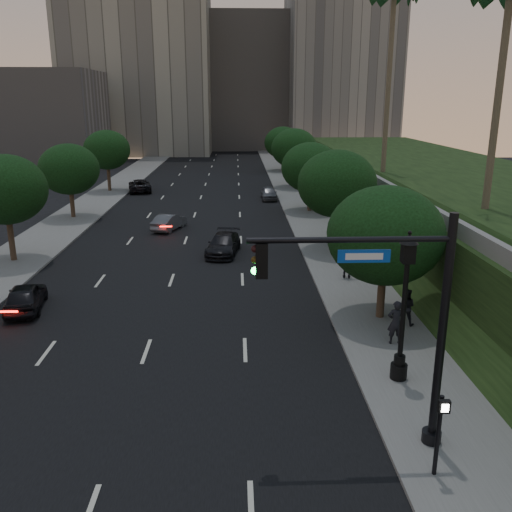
{
  "coord_description": "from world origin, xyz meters",
  "views": [
    {
      "loc": [
        3.72,
        -15.1,
        9.81
      ],
      "look_at": [
        4.5,
        6.36,
        3.6
      ],
      "focal_mm": 38.0,
      "sensor_mm": 36.0,
      "label": 1
    }
  ],
  "objects_px": {
    "sedan_mid_left": "(169,222)",
    "pedestrian_a": "(396,322)",
    "pedestrian_c": "(348,262)",
    "sedan_far_left": "(140,185)",
    "traffic_signal_mast": "(403,332)",
    "street_lamp": "(403,314)",
    "sedan_near_right": "(223,244)",
    "sedan_near_left": "(25,297)",
    "pedestrian_b": "(406,307)",
    "sedan_far_right": "(269,193)"
  },
  "relations": [
    {
      "from": "traffic_signal_mast",
      "to": "sedan_near_right",
      "type": "relative_size",
      "value": 1.54
    },
    {
      "from": "traffic_signal_mast",
      "to": "pedestrian_c",
      "type": "relative_size",
      "value": 3.73
    },
    {
      "from": "sedan_near_left",
      "to": "pedestrian_c",
      "type": "bearing_deg",
      "value": -177.05
    },
    {
      "from": "sedan_mid_left",
      "to": "street_lamp",
      "type": "bearing_deg",
      "value": 134.28
    },
    {
      "from": "sedan_far_right",
      "to": "pedestrian_b",
      "type": "distance_m",
      "value": 32.72
    },
    {
      "from": "street_lamp",
      "to": "sedan_near_right",
      "type": "bearing_deg",
      "value": 111.25
    },
    {
      "from": "pedestrian_c",
      "to": "sedan_near_left",
      "type": "bearing_deg",
      "value": 24.32
    },
    {
      "from": "pedestrian_a",
      "to": "pedestrian_b",
      "type": "height_order",
      "value": "pedestrian_a"
    },
    {
      "from": "sedan_mid_left",
      "to": "pedestrian_a",
      "type": "bearing_deg",
      "value": 138.55
    },
    {
      "from": "sedan_far_left",
      "to": "pedestrian_c",
      "type": "xyz_separation_m",
      "value": [
        16.87,
        -31.25,
        0.4
      ]
    },
    {
      "from": "sedan_mid_left",
      "to": "pedestrian_b",
      "type": "height_order",
      "value": "pedestrian_b"
    },
    {
      "from": "sedan_near_right",
      "to": "pedestrian_a",
      "type": "distance_m",
      "value": 16.03
    },
    {
      "from": "pedestrian_c",
      "to": "traffic_signal_mast",
      "type": "bearing_deg",
      "value": 94.97
    },
    {
      "from": "sedan_near_left",
      "to": "sedan_mid_left",
      "type": "height_order",
      "value": "sedan_near_left"
    },
    {
      "from": "sedan_near_left",
      "to": "sedan_near_right",
      "type": "height_order",
      "value": "sedan_near_left"
    },
    {
      "from": "pedestrian_c",
      "to": "street_lamp",
      "type": "bearing_deg",
      "value": 99.02
    },
    {
      "from": "sedan_mid_left",
      "to": "sedan_far_right",
      "type": "bearing_deg",
      "value": -103.47
    },
    {
      "from": "sedan_far_right",
      "to": "pedestrian_c",
      "type": "bearing_deg",
      "value": -84.44
    },
    {
      "from": "sedan_near_left",
      "to": "sedan_near_right",
      "type": "relative_size",
      "value": 0.87
    },
    {
      "from": "traffic_signal_mast",
      "to": "pedestrian_c",
      "type": "bearing_deg",
      "value": 83.88
    },
    {
      "from": "sedan_near_right",
      "to": "pedestrian_a",
      "type": "relative_size",
      "value": 2.45
    },
    {
      "from": "sedan_far_right",
      "to": "traffic_signal_mast",
      "type": "bearing_deg",
      "value": -89.06
    },
    {
      "from": "sedan_near_right",
      "to": "pedestrian_b",
      "type": "bearing_deg",
      "value": -47.15
    },
    {
      "from": "sedan_far_left",
      "to": "pedestrian_a",
      "type": "bearing_deg",
      "value": 101.15
    },
    {
      "from": "sedan_mid_left",
      "to": "pedestrian_a",
      "type": "relative_size",
      "value": 2.08
    },
    {
      "from": "traffic_signal_mast",
      "to": "street_lamp",
      "type": "xyz_separation_m",
      "value": [
        1.21,
        3.77,
        -1.04
      ]
    },
    {
      "from": "pedestrian_c",
      "to": "sedan_far_left",
      "type": "bearing_deg",
      "value": -50.55
    },
    {
      "from": "sedan_near_left",
      "to": "pedestrian_a",
      "type": "relative_size",
      "value": 2.14
    },
    {
      "from": "traffic_signal_mast",
      "to": "pedestrian_c",
      "type": "distance_m",
      "value": 15.5
    },
    {
      "from": "sedan_mid_left",
      "to": "pedestrian_c",
      "type": "distance_m",
      "value": 17.17
    },
    {
      "from": "pedestrian_a",
      "to": "pedestrian_c",
      "type": "relative_size",
      "value": 0.99
    },
    {
      "from": "sedan_near_right",
      "to": "pedestrian_b",
      "type": "distance_m",
      "value": 14.88
    },
    {
      "from": "sedan_near_left",
      "to": "traffic_signal_mast",
      "type": "bearing_deg",
      "value": 132.24
    },
    {
      "from": "traffic_signal_mast",
      "to": "sedan_far_left",
      "type": "relative_size",
      "value": 1.4
    },
    {
      "from": "traffic_signal_mast",
      "to": "street_lamp",
      "type": "distance_m",
      "value": 4.09
    },
    {
      "from": "sedan_far_left",
      "to": "pedestrian_b",
      "type": "height_order",
      "value": "pedestrian_b"
    },
    {
      "from": "traffic_signal_mast",
      "to": "sedan_far_left",
      "type": "xyz_separation_m",
      "value": [
        -15.24,
        46.44,
        -2.98
      ]
    },
    {
      "from": "sedan_near_right",
      "to": "pedestrian_c",
      "type": "bearing_deg",
      "value": -30.23
    },
    {
      "from": "sedan_far_left",
      "to": "pedestrian_b",
      "type": "bearing_deg",
      "value": 103.48
    },
    {
      "from": "traffic_signal_mast",
      "to": "sedan_near_left",
      "type": "distance_m",
      "value": 18.87
    },
    {
      "from": "traffic_signal_mast",
      "to": "sedan_far_left",
      "type": "distance_m",
      "value": 48.97
    },
    {
      "from": "street_lamp",
      "to": "sedan_far_left",
      "type": "bearing_deg",
      "value": 111.08
    },
    {
      "from": "sedan_near_right",
      "to": "sedan_near_left",
      "type": "bearing_deg",
      "value": -125.64
    },
    {
      "from": "street_lamp",
      "to": "pedestrian_c",
      "type": "distance_m",
      "value": 11.54
    },
    {
      "from": "sedan_near_left",
      "to": "sedan_mid_left",
      "type": "distance_m",
      "value": 17.37
    },
    {
      "from": "sedan_near_left",
      "to": "pedestrian_b",
      "type": "relative_size",
      "value": 2.38
    },
    {
      "from": "sedan_mid_left",
      "to": "pedestrian_a",
      "type": "xyz_separation_m",
      "value": [
        11.72,
        -21.32,
        0.44
      ]
    },
    {
      "from": "sedan_far_left",
      "to": "pedestrian_a",
      "type": "distance_m",
      "value": 43.32
    },
    {
      "from": "pedestrian_a",
      "to": "sedan_near_right",
      "type": "bearing_deg",
      "value": -59.08
    },
    {
      "from": "sedan_near_right",
      "to": "sedan_mid_left",
      "type": "bearing_deg",
      "value": 130.4
    }
  ]
}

